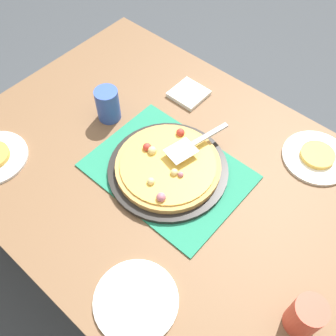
{
  "coord_description": "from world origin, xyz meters",
  "views": [
    {
      "loc": [
        -0.46,
        0.53,
        1.75
      ],
      "look_at": [
        0.0,
        0.0,
        0.77
      ],
      "focal_mm": 41.24,
      "sensor_mm": 36.0,
      "label": 1
    }
  ],
  "objects": [
    {
      "name": "napkin_stack",
      "position": [
        0.17,
        -0.31,
        0.76
      ],
      "size": [
        0.12,
        0.12,
        0.02
      ],
      "primitive_type": "cube",
      "color": "white",
      "rests_on": "dining_table"
    },
    {
      "name": "cup_far",
      "position": [
        0.31,
        -0.04,
        0.81
      ],
      "size": [
        0.08,
        0.08,
        0.12
      ],
      "primitive_type": "cylinder",
      "color": "#3351AD",
      "rests_on": "dining_table"
    },
    {
      "name": "pizza",
      "position": [
        0.0,
        -0.0,
        0.78
      ],
      "size": [
        0.33,
        0.33,
        0.05
      ],
      "color": "tan",
      "rests_on": "pizza_pan"
    },
    {
      "name": "ground_plane",
      "position": [
        0.0,
        0.0,
        0.0
      ],
      "size": [
        8.0,
        8.0,
        0.0
      ],
      "primitive_type": "plane",
      "color": "#3D4247"
    },
    {
      "name": "pizza_server",
      "position": [
        -0.02,
        -0.1,
        0.82
      ],
      "size": [
        0.09,
        0.23,
        0.01
      ],
      "color": "silver",
      "rests_on": "pizza"
    },
    {
      "name": "served_slice_left",
      "position": [
        -0.33,
        -0.36,
        0.77
      ],
      "size": [
        0.11,
        0.11,
        0.02
      ],
      "primitive_type": "cylinder",
      "color": "#EAB747",
      "rests_on": "plate_near_left"
    },
    {
      "name": "cup_near",
      "position": [
        -0.55,
        0.13,
        0.81
      ],
      "size": [
        0.08,
        0.08,
        0.12
      ],
      "primitive_type": "cylinder",
      "color": "#E04C38",
      "rests_on": "dining_table"
    },
    {
      "name": "placemat",
      "position": [
        0.0,
        0.0,
        0.75
      ],
      "size": [
        0.48,
        0.36,
        0.01
      ],
      "primitive_type": "cube",
      "color": "#237F5B",
      "rests_on": "dining_table"
    },
    {
      "name": "plate_near_left",
      "position": [
        -0.33,
        -0.36,
        0.76
      ],
      "size": [
        0.22,
        0.22,
        0.01
      ],
      "primitive_type": "cylinder",
      "color": "white",
      "rests_on": "dining_table"
    },
    {
      "name": "pizza_pan",
      "position": [
        0.0,
        0.0,
        0.76
      ],
      "size": [
        0.38,
        0.38,
        0.01
      ],
      "primitive_type": "cylinder",
      "color": "black",
      "rests_on": "placemat"
    },
    {
      "name": "dining_table",
      "position": [
        0.0,
        0.0,
        0.64
      ],
      "size": [
        1.4,
        1.0,
        0.75
      ],
      "color": "brown",
      "rests_on": "ground_plane"
    },
    {
      "name": "plate_side",
      "position": [
        -0.21,
        0.36,
        0.76
      ],
      "size": [
        0.22,
        0.22,
        0.01
      ],
      "primitive_type": "cylinder",
      "color": "white",
      "rests_on": "dining_table"
    }
  ]
}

